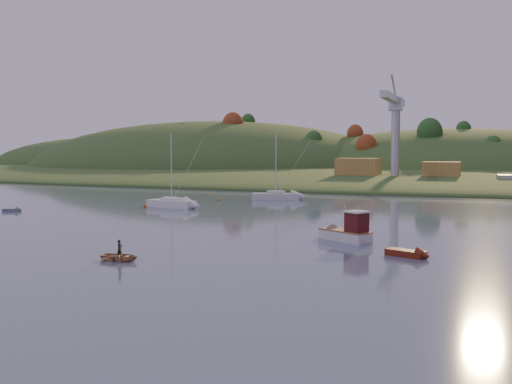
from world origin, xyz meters
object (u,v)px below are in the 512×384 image
at_px(sailboat_far, 172,203).
at_px(canoe, 120,256).
at_px(fishing_boat, 342,231).
at_px(red_tender, 414,254).
at_px(grey_dinghy, 15,210).
at_px(sailboat_near, 276,196).

relative_size(sailboat_far, canoe, 3.53).
distance_m(fishing_boat, red_tender, 10.69).
xyz_separation_m(canoe, grey_dinghy, (-38.00, 26.22, -0.13)).
distance_m(fishing_boat, canoe, 23.05).
bearing_deg(sailboat_near, canoe, -98.11).
bearing_deg(sailboat_near, red_tender, -74.10).
height_order(fishing_boat, sailboat_near, sailboat_near).
height_order(sailboat_near, sailboat_far, sailboat_near).
bearing_deg(sailboat_near, sailboat_far, -133.47).
relative_size(fishing_boat, sailboat_near, 0.56).
bearing_deg(red_tender, sailboat_far, 165.49).
relative_size(sailboat_far, grey_dinghy, 3.90).
bearing_deg(canoe, red_tender, -66.60).
distance_m(sailboat_near, grey_dinghy, 45.36).
relative_size(canoe, red_tender, 0.80).
height_order(canoe, red_tender, red_tender).
relative_size(sailboat_far, red_tender, 2.83).
relative_size(sailboat_near, sailboat_far, 1.02).
bearing_deg(grey_dinghy, sailboat_near, 28.55).
xyz_separation_m(fishing_boat, sailboat_near, (-23.24, 42.97, -0.16)).
bearing_deg(sailboat_far, grey_dinghy, -133.26).
distance_m(canoe, grey_dinghy, 46.17).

